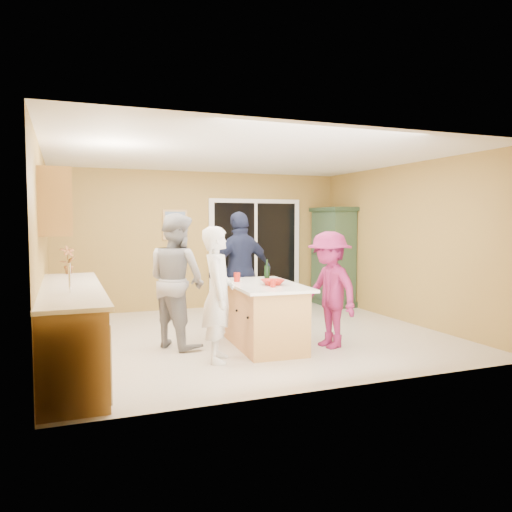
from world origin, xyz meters
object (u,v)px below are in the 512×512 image
object	(u,v)px
kitchen_island	(264,317)
woman_grey	(177,280)
green_hutch	(333,258)
woman_magenta	(329,290)
woman_white	(218,294)
woman_navy	(241,271)

from	to	relation	value
kitchen_island	woman_grey	size ratio (longest dim) A/B	0.94
green_hutch	woman_magenta	distance (m)	3.41
green_hutch	woman_white	size ratio (longest dim) A/B	1.21
green_hutch	woman_navy	xyz separation A→B (m)	(-2.49, -1.56, -0.04)
green_hutch	woman_magenta	world-z (taller)	green_hutch
kitchen_island	woman_grey	world-z (taller)	woman_grey
kitchen_island	woman_navy	xyz separation A→B (m)	(0.04, 1.04, 0.51)
green_hutch	woman_magenta	bearing A→B (deg)	-120.73
woman_white	kitchen_island	bearing A→B (deg)	-41.35
kitchen_island	woman_grey	distance (m)	1.25
woman_white	woman_navy	size ratio (longest dim) A/B	0.89
woman_navy	kitchen_island	bearing A→B (deg)	76.91
green_hutch	woman_navy	bearing A→B (deg)	-147.97
green_hutch	woman_white	xyz separation A→B (m)	(-3.30, -3.04, -0.14)
kitchen_island	woman_magenta	xyz separation A→B (m)	(0.80, -0.32, 0.37)
kitchen_island	woman_white	xyz separation A→B (m)	(-0.76, -0.44, 0.41)
kitchen_island	woman_navy	bearing A→B (deg)	91.22
woman_magenta	kitchen_island	bearing A→B (deg)	-122.15
woman_grey	woman_navy	distance (m)	1.27
woman_white	green_hutch	bearing A→B (deg)	-28.50
kitchen_island	woman_magenta	distance (m)	0.94
green_hutch	woman_magenta	size ratio (longest dim) A/B	1.26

